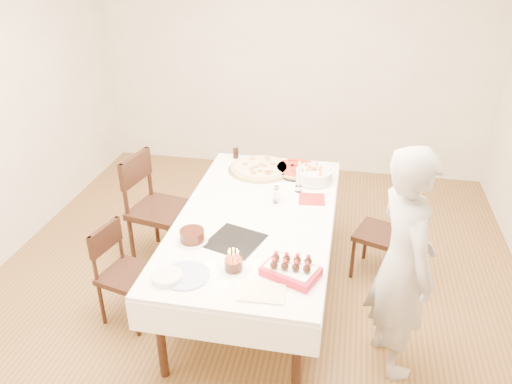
% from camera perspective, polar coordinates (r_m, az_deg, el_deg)
% --- Properties ---
extents(floor, '(5.00, 5.00, 0.00)m').
position_cam_1_polar(floor, '(4.19, -0.63, -11.40)').
color(floor, brown).
rests_on(floor, ground).
extents(wall_back, '(4.50, 0.04, 2.70)m').
position_cam_1_polar(wall_back, '(5.85, 4.42, 15.02)').
color(wall_back, beige).
rests_on(wall_back, floor).
extents(dining_table, '(1.58, 2.34, 0.75)m').
position_cam_1_polar(dining_table, '(3.95, 0.00, -7.34)').
color(dining_table, white).
rests_on(dining_table, floor).
extents(chair_right_savory, '(0.52, 0.52, 0.80)m').
position_cam_1_polar(chair_right_savory, '(4.29, 14.00, -4.69)').
color(chair_right_savory, black).
rests_on(chair_right_savory, floor).
extents(chair_left_savory, '(0.59, 0.59, 0.98)m').
position_cam_1_polar(chair_left_savory, '(4.40, -10.85, -2.05)').
color(chair_left_savory, black).
rests_on(chair_left_savory, floor).
extents(chair_left_dessert, '(0.48, 0.48, 0.78)m').
position_cam_1_polar(chair_left_dessert, '(3.85, -14.37, -9.22)').
color(chair_left_dessert, black).
rests_on(chair_left_dessert, floor).
extents(person, '(0.57, 0.68, 1.60)m').
position_cam_1_polar(person, '(3.27, 16.44, -7.95)').
color(person, beige).
rests_on(person, floor).
extents(pizza_white, '(0.75, 0.75, 0.04)m').
position_cam_1_polar(pizza_white, '(4.42, 0.50, 2.73)').
color(pizza_white, beige).
rests_on(pizza_white, dining_table).
extents(pizza_pepperoni, '(0.49, 0.49, 0.04)m').
position_cam_1_polar(pizza_pepperoni, '(4.42, 4.73, 2.64)').
color(pizza_pepperoni, red).
rests_on(pizza_pepperoni, dining_table).
extents(red_placemat, '(0.23, 0.23, 0.01)m').
position_cam_1_polar(red_placemat, '(3.99, 6.39, -0.83)').
color(red_placemat, '#B21E1E').
rests_on(red_placemat, dining_table).
extents(pasta_bowl, '(0.40, 0.40, 0.10)m').
position_cam_1_polar(pasta_bowl, '(4.24, 6.65, 1.92)').
color(pasta_bowl, white).
rests_on(pasta_bowl, dining_table).
extents(taper_candle, '(0.06, 0.06, 0.27)m').
position_cam_1_polar(taper_candle, '(4.03, 4.93, 1.80)').
color(taper_candle, white).
rests_on(taper_candle, dining_table).
extents(shaker_pair, '(0.12, 0.12, 0.12)m').
position_cam_1_polar(shaker_pair, '(3.89, 2.26, -0.45)').
color(shaker_pair, white).
rests_on(shaker_pair, dining_table).
extents(cola_glass, '(0.05, 0.05, 0.10)m').
position_cam_1_polar(cola_glass, '(4.66, -2.33, 4.45)').
color(cola_glass, black).
rests_on(cola_glass, dining_table).
extents(layer_cake, '(0.23, 0.23, 0.09)m').
position_cam_1_polar(layer_cake, '(3.45, -7.32, -5.00)').
color(layer_cake, '#32150C').
rests_on(layer_cake, dining_table).
extents(cake_board, '(0.43, 0.43, 0.01)m').
position_cam_1_polar(cake_board, '(3.45, -2.39, -5.63)').
color(cake_board, black).
rests_on(cake_board, dining_table).
extents(birthday_cake, '(0.14, 0.14, 0.13)m').
position_cam_1_polar(birthday_cake, '(3.15, -2.59, -7.71)').
color(birthday_cake, '#3E1D10').
rests_on(birthday_cake, dining_table).
extents(strawberry_box, '(0.40, 0.33, 0.08)m').
position_cam_1_polar(strawberry_box, '(3.12, 4.00, -8.86)').
color(strawberry_box, '#B41429').
rests_on(strawberry_box, dining_table).
extents(box_lid, '(0.29, 0.20, 0.02)m').
position_cam_1_polar(box_lid, '(3.01, 0.63, -11.50)').
color(box_lid, beige).
rests_on(box_lid, dining_table).
extents(plate_stack, '(0.23, 0.23, 0.04)m').
position_cam_1_polar(plate_stack, '(3.14, -10.12, -9.51)').
color(plate_stack, white).
rests_on(plate_stack, dining_table).
extents(china_plate, '(0.31, 0.31, 0.01)m').
position_cam_1_polar(china_plate, '(3.16, -8.02, -9.42)').
color(china_plate, white).
rests_on(china_plate, dining_table).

